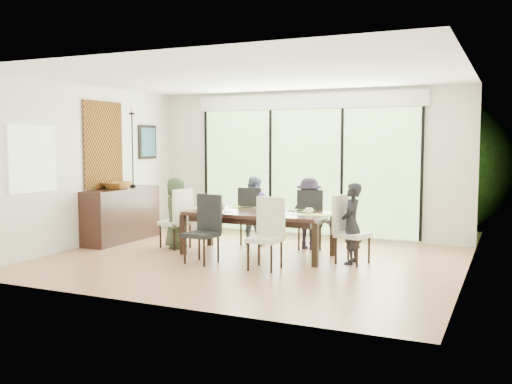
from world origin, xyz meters
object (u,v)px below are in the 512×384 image
at_px(vase, 262,208).
at_px(cup_c, 309,211).
at_px(person_right_end, 352,223).
at_px(laptop, 206,209).
at_px(chair_left_end, 175,218).
at_px(chair_right_end, 353,229).
at_px(person_far_left, 254,211).
at_px(cup_b, 264,210).
at_px(person_far_right, 309,214).
at_px(table_top, 258,213).
at_px(chair_far_left, 254,215).
at_px(bowl, 117,185).
at_px(chair_near_right, 265,234).
at_px(sideboard, 122,215).
at_px(person_left_end, 176,213).
at_px(cup_a, 222,206).
at_px(chair_far_right, 309,219).
at_px(chair_near_left, 201,229).

relative_size(vase, cup_c, 0.97).
bearing_deg(person_right_end, laptop, -91.03).
bearing_deg(chair_left_end, cup_c, 108.78).
relative_size(chair_right_end, person_far_left, 0.85).
distance_m(chair_left_end, cup_b, 1.67).
bearing_deg(person_far_left, laptop, 72.41).
bearing_deg(person_far_right, laptop, 36.02).
relative_size(table_top, chair_right_end, 2.18).
relative_size(person_far_right, laptop, 3.91).
xyz_separation_m(chair_far_left, cup_b, (0.60, -0.95, 0.22)).
relative_size(cup_b, bowl, 0.18).
relative_size(chair_near_right, sideboard, 0.60).
bearing_deg(cup_c, sideboard, 179.08).
xyz_separation_m(table_top, person_right_end, (1.48, 0.00, -0.07)).
relative_size(chair_far_left, person_right_end, 0.85).
relative_size(chair_far_left, cup_b, 11.00).
relative_size(chair_far_left, laptop, 3.33).
height_order(chair_left_end, person_right_end, person_right_end).
height_order(laptop, cup_b, cup_b).
relative_size(cup_b, cup_c, 0.81).
bearing_deg(person_left_end, cup_a, -90.54).
relative_size(chair_right_end, cup_b, 11.00).
bearing_deg(person_right_end, cup_b, -89.19).
relative_size(table_top, person_right_end, 1.86).
distance_m(chair_left_end, person_far_right, 2.21).
xyz_separation_m(vase, sideboard, (-2.76, 0.11, -0.27)).
distance_m(chair_far_right, cup_c, 0.82).
height_order(chair_left_end, cup_c, chair_left_end).
bearing_deg(chair_left_end, person_far_right, 128.33).
relative_size(vase, laptop, 0.36).
bearing_deg(chair_right_end, cup_c, 97.04).
bearing_deg(cup_b, chair_near_left, -130.17).
bearing_deg(chair_left_end, chair_far_right, 128.81).
distance_m(table_top, cup_c, 0.81).
height_order(chair_left_end, chair_far_right, same).
xyz_separation_m(chair_right_end, sideboard, (-4.21, 0.16, -0.03)).
bearing_deg(chair_far_right, cup_b, 47.05).
height_order(cup_b, cup_c, cup_c).
bearing_deg(chair_near_left, person_right_end, 30.41).
relative_size(chair_far_right, vase, 9.17).
relative_size(chair_left_end, chair_near_right, 1.00).
bearing_deg(chair_near_left, cup_b, 56.52).
distance_m(chair_right_end, cup_b, 1.37).
xyz_separation_m(table_top, cup_b, (0.15, -0.10, 0.07)).
relative_size(chair_left_end, person_far_right, 0.85).
xyz_separation_m(table_top, cup_a, (-0.70, 0.15, 0.07)).
bearing_deg(cup_c, person_far_right, 108.90).
distance_m(person_left_end, sideboard, 1.24).
relative_size(chair_far_right, chair_near_right, 1.00).
bearing_deg(person_far_right, chair_far_right, -87.57).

